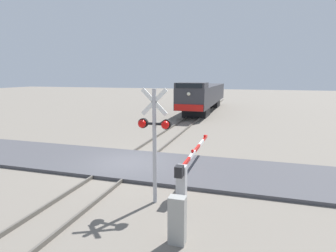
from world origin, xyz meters
name	(u,v)px	position (x,y,z in m)	size (l,w,h in m)	color
ground_plane	(129,165)	(0.00, 0.00, 0.00)	(160.00, 160.00, 0.00)	slate
rail_track_left	(116,162)	(-0.72, 0.00, 0.07)	(0.08, 80.00, 0.15)	#59544C
rail_track_right	(142,165)	(0.72, 0.00, 0.07)	(0.08, 80.00, 0.15)	#59544C
road_surface	(129,163)	(0.00, 0.00, 0.08)	(36.00, 4.44, 0.15)	#47474C
locomotive	(204,95)	(0.00, 22.65, 1.98)	(3.04, 18.34, 3.77)	black
crossing_signal	(154,133)	(2.70, -3.61, 2.55)	(1.18, 0.33, 4.09)	#ADADB2
crossing_gate	(187,168)	(3.50, -2.03, 0.84)	(0.36, 6.31, 1.33)	silver
utility_cabinet	(177,220)	(4.11, -5.77, 0.67)	(0.45, 0.31, 1.34)	#999993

